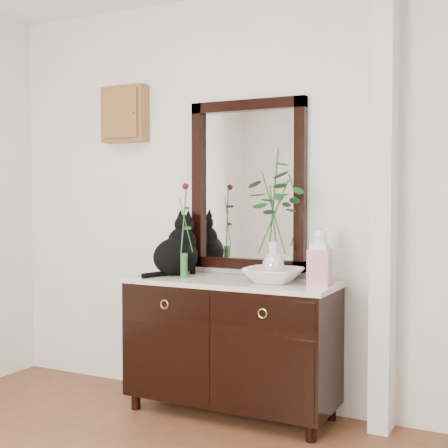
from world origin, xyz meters
The scene contains 10 objects.
wall_back centered at (0.00, 1.98, 1.35)m, with size 3.60×0.04×2.70m, color white.
pilaster centered at (1.00, 1.90, 1.35)m, with size 0.12×0.20×2.70m, color white.
sideboard centered at (0.10, 1.73, 0.47)m, with size 1.33×0.52×0.82m.
wall_mirror centered at (0.10, 1.97, 1.44)m, with size 0.80×0.06×1.10m.
key_cabinet centered at (-0.85, 1.94, 1.95)m, with size 0.35×0.10×0.40m, color brown.
cat centered at (-0.32, 1.76, 1.05)m, with size 0.29×0.35×0.41m, color black, non-canonical shape.
lotus_bowl centered at (0.38, 1.73, 0.89)m, with size 0.36×0.36×0.09m, color white.
vase_branches centered at (0.38, 1.73, 1.27)m, with size 0.38×0.38×0.79m, color silver, non-canonical shape.
bud_vase_rose centered at (-0.20, 1.67, 1.16)m, with size 0.07×0.07×0.61m, color #2D692A, non-canonical shape.
ginger_jar centered at (0.67, 1.74, 1.02)m, with size 0.13×0.13×0.34m, color white, non-canonical shape.
Camera 1 is at (1.80, -1.73, 1.38)m, focal length 50.00 mm.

